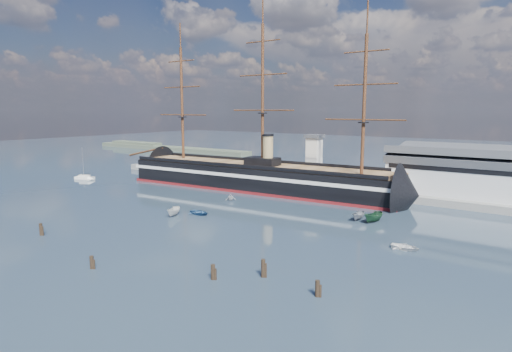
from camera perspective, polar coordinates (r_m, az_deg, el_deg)
The scene contains 17 objects.
ground at distance 112.69m, azimuth -1.59°, elevation -3.87°, with size 600.00×600.00×0.00m, color #243345.
quay at distance 138.16m, azimuth 10.80°, elevation -1.65°, with size 180.00×18.00×2.00m, color slate.
quay_tower at distance 137.12m, azimuth 7.74°, elevation 2.46°, with size 5.00×5.00×15.00m.
shoreline at distance 275.96m, azimuth -12.91°, elevation 3.77°, with size 120.00×10.00×4.00m.
warship at distance 134.57m, azimuth -0.45°, elevation -0.03°, with size 113.37×21.93×53.94m.
sailboat at distance 165.38m, azimuth -21.89°, elevation -0.16°, with size 7.53×4.43×11.58m.
motorboat_a at distance 102.98m, azimuth -10.90°, elevation -5.25°, with size 6.17×2.26×2.47m, color silver.
motorboat_b at distance 103.36m, azimuth -7.56°, elevation -5.12°, with size 3.30×1.32×1.54m, color #2A507C.
motorboat_c at distance 100.04m, azimuth 13.46°, elevation -5.76°, with size 5.84×2.14×2.34m, color slate.
motorboat_d at distance 118.47m, azimuth -3.40°, elevation -3.25°, with size 5.42×2.35×1.99m, color silver.
motorboat_e at distance 82.05m, azimuth 19.24°, elevation -9.26°, with size 3.09×1.24×1.44m, color white.
motorboat_f at distance 98.90m, azimuth 15.37°, elevation -6.00°, with size 7.01×2.57×2.80m, color #173C24.
piling_near_left at distance 96.09m, azimuth -26.70°, elevation -7.08°, with size 0.64×0.64×3.17m, color black.
piling_near_mid at distance 73.56m, azimuth -21.01°, elevation -11.47°, with size 0.64×0.64×2.80m, color black.
piling_near_right at distance 65.20m, azimuth -5.74°, elevation -13.56°, with size 0.64×0.64×3.01m, color black.
piling_far_right at distance 60.09m, azimuth 8.16°, elevation -15.62°, with size 0.64×0.64×2.98m, color black.
piling_extra at distance 65.73m, azimuth 0.96°, elevation -13.32°, with size 0.64×0.64×3.49m, color black.
Camera 1 is at (66.23, -47.74, 24.80)m, focal length 30.00 mm.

